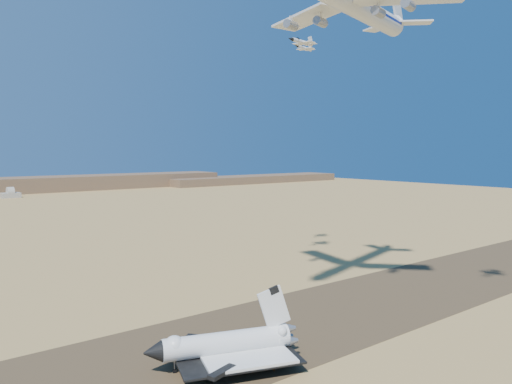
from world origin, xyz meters
TOP-DOWN VIEW (x-y plane):
  - ground at (0.00, 0.00)m, footprint 1200.00×1200.00m
  - runway at (0.00, 0.00)m, footprint 600.00×50.00m
  - ridgeline at (65.32, 527.31)m, footprint 960.00×90.00m
  - shuttle at (-16.23, -11.05)m, footprint 37.97×30.66m
  - carrier_747 at (35.87, -1.57)m, footprint 85.84×64.19m
  - crew_a at (-8.94, -20.35)m, footprint 0.59×0.75m
  - crew_b at (-9.51, -16.75)m, footprint 0.67×0.99m
  - crew_c at (-9.93, -18.23)m, footprint 0.97×1.10m
  - chase_jet_d at (58.61, 42.64)m, footprint 16.33×9.21m
  - chase_jet_e at (75.35, 58.90)m, footprint 14.09×8.17m

SIDE VIEW (x-z plane):
  - ground at x=0.00m, z-range 0.00..0.00m
  - runway at x=0.00m, z-range 0.00..0.06m
  - crew_c at x=-9.93m, z-range 0.06..1.74m
  - crew_a at x=-8.94m, z-range 0.06..1.87m
  - crew_b at x=-9.51m, z-range 0.06..1.96m
  - shuttle at x=-16.23m, z-range -4.27..14.21m
  - ridgeline at x=65.32m, z-range -1.37..16.63m
  - chase_jet_d at x=58.61m, z-range 92.58..96.68m
  - carrier_747 at x=35.87m, z-range 85.51..106.96m
  - chase_jet_e at x=75.35m, z-range 95.07..98.66m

